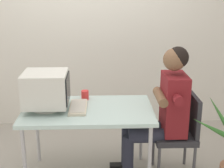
{
  "coord_description": "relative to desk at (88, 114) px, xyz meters",
  "views": [
    {
      "loc": [
        0.13,
        -2.98,
        1.93
      ],
      "look_at": [
        0.24,
        0.0,
        1.0
      ],
      "focal_mm": 52.6,
      "sensor_mm": 36.0,
      "label": 1
    }
  ],
  "objects": [
    {
      "name": "desk",
      "position": [
        0.0,
        0.0,
        0.0
      ],
      "size": [
        1.26,
        0.76,
        0.75
      ],
      "color": "#B7B7BC",
      "rests_on": "ground_plane"
    },
    {
      "name": "office_chair",
      "position": [
        0.93,
        0.02,
        -0.2
      ],
      "size": [
        0.41,
        0.41,
        0.86
      ],
      "color": "#4C4C51",
      "rests_on": "ground_plane"
    },
    {
      "name": "wall_back",
      "position": [
        0.3,
        1.4,
        0.81
      ],
      "size": [
        8.0,
        0.1,
        3.0
      ],
      "primitive_type": "cube",
      "color": "silver",
      "rests_on": "ground_plane"
    },
    {
      "name": "person_seated",
      "position": [
        0.74,
        0.02,
        0.05
      ],
      "size": [
        0.75,
        0.57,
        1.35
      ],
      "color": "maroon",
      "rests_on": "ground_plane"
    },
    {
      "name": "keyboard",
      "position": [
        -0.09,
        0.01,
        0.07
      ],
      "size": [
        0.16,
        0.4,
        0.03
      ],
      "color": "beige",
      "rests_on": "desk"
    },
    {
      "name": "crt_monitor",
      "position": [
        -0.39,
        -0.0,
        0.26
      ],
      "size": [
        0.42,
        0.39,
        0.37
      ],
      "color": "silver",
      "rests_on": "desk"
    },
    {
      "name": "desk_mug",
      "position": [
        -0.04,
        0.27,
        0.1
      ],
      "size": [
        0.08,
        0.09,
        0.1
      ],
      "color": "red",
      "rests_on": "desk"
    }
  ]
}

